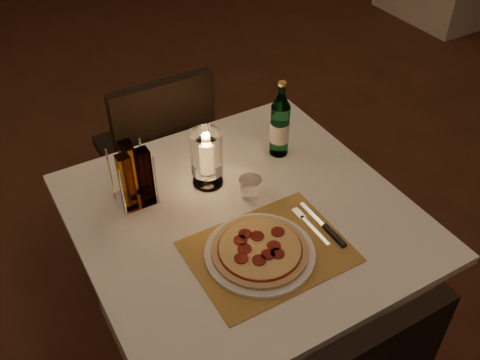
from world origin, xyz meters
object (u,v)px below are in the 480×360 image
pizza (260,249)px  tumbler (250,189)px  hurricane_candle (207,155)px  plate (260,253)px  main_table (243,286)px  water_bottle (280,126)px  chair_far (159,145)px

pizza → tumbler: tumbler is taller
tumbler → hurricane_candle: size_ratio=0.37×
tumbler → hurricane_candle: 0.18m
plate → tumbler: tumbler is taller
main_table → water_bottle: water_bottle is taller
main_table → plate: bearing=-105.5°
main_table → pizza: size_ratio=3.57×
plate → hurricane_candle: size_ratio=1.58×
main_table → water_bottle: bearing=37.7°
chair_far → hurricane_candle: 0.61m
hurricane_candle → pizza: bearing=-93.3°
main_table → chair_far: 0.74m
tumbler → water_bottle: (0.21, 0.16, 0.08)m
plate → hurricane_candle: hurricane_candle is taller
plate → water_bottle: water_bottle is taller
chair_far → plate: 0.92m
main_table → water_bottle: 0.59m
plate → pizza: (-0.00, 0.00, 0.02)m
pizza → hurricane_candle: 0.38m
main_table → plate: size_ratio=3.12×
main_table → hurricane_candle: size_ratio=4.95×
main_table → tumbler: bearing=42.7°
chair_far → plate: (-0.05, -0.89, 0.20)m
pizza → tumbler: bearing=65.4°
plate → pizza: 0.02m
plate → hurricane_candle: 0.38m
plate → pizza: pizza is taller
plate → water_bottle: size_ratio=1.12×
tumbler → water_bottle: water_bottle is taller
chair_far → hurricane_candle: bearing=-93.1°
chair_far → pizza: (-0.05, -0.89, 0.22)m
tumbler → plate: bearing=-114.6°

